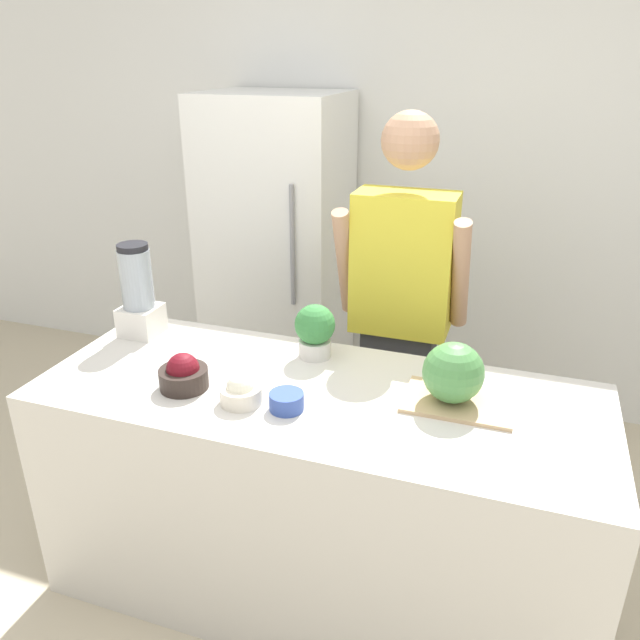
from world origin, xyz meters
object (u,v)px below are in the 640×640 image
at_px(refrigerator, 277,257).
at_px(bowl_cream, 241,392).
at_px(potted_plant, 315,330).
at_px(bowl_cherries, 183,374).
at_px(watermelon, 453,373).
at_px(blender, 138,294).
at_px(person, 400,315).
at_px(bowl_small_blue, 287,401).

bearing_deg(refrigerator, bowl_cream, -71.75).
bearing_deg(potted_plant, bowl_cherries, -133.02).
relative_size(watermelon, blender, 0.53).
bearing_deg(bowl_cream, person, 67.57).
bearing_deg(person, bowl_cherries, -125.28).
height_order(person, bowl_small_blue, person).
height_order(blender, potted_plant, blender).
distance_m(blender, potted_plant, 0.75).
xyz_separation_m(person, bowl_small_blue, (-0.19, -0.84, 0.01)).
height_order(watermelon, potted_plant, watermelon).
bearing_deg(refrigerator, watermelon, -48.01).
bearing_deg(person, watermelon, -64.05).
height_order(watermelon, bowl_cream, watermelon).
relative_size(bowl_cream, blender, 0.37).
bearing_deg(bowl_cherries, blender, 139.35).
distance_m(bowl_cream, bowl_small_blue, 0.16).
xyz_separation_m(refrigerator, bowl_cherries, (0.27, -1.48, 0.05)).
distance_m(bowl_cream, blender, 0.74).
distance_m(bowl_small_blue, blender, 0.87).
xyz_separation_m(watermelon, bowl_cherries, (-0.89, -0.19, -0.06)).
bearing_deg(watermelon, refrigerator, 131.99).
bearing_deg(bowl_small_blue, potted_plant, 95.86).
height_order(watermelon, bowl_cherries, watermelon).
bearing_deg(potted_plant, bowl_cream, -106.33).
xyz_separation_m(person, bowl_cream, (-0.35, -0.85, 0.02)).
distance_m(person, potted_plant, 0.51).
distance_m(bowl_cherries, potted_plant, 0.51).
xyz_separation_m(bowl_cream, blender, (-0.62, 0.37, 0.13)).
relative_size(bowl_cherries, bowl_small_blue, 1.49).
bearing_deg(refrigerator, bowl_small_blue, -66.36).
relative_size(bowl_cherries, blender, 0.44).
distance_m(bowl_cream, potted_plant, 0.42).
bearing_deg(bowl_small_blue, bowl_cherries, 177.33).
xyz_separation_m(person, watermelon, (0.31, -0.63, 0.09)).
bearing_deg(blender, bowl_cream, -30.36).
height_order(person, bowl_cherries, person).
distance_m(refrigerator, blender, 1.16).
relative_size(watermelon, bowl_small_blue, 1.77).
height_order(refrigerator, blender, refrigerator).
relative_size(watermelon, bowl_cream, 1.44).
xyz_separation_m(refrigerator, bowl_cream, (0.50, -1.51, 0.04)).
relative_size(blender, potted_plant, 1.83).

